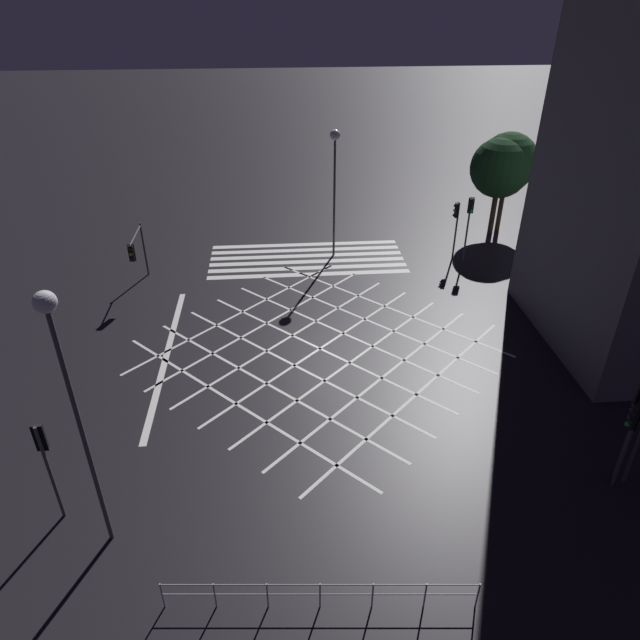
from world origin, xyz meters
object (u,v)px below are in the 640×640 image
Objects in this scene: traffic_light_nw_main at (630,429)px; street_lamp_west at (64,369)px; traffic_light_nw_cross at (635,413)px; traffic_light_sw_main at (456,219)px; traffic_light_ne_cross at (45,452)px; street_tree_near at (500,168)px; traffic_light_sw_cross at (470,216)px; street_tree_far at (508,162)px; street_lamp_far at (335,160)px; traffic_light_se_cross at (136,249)px.

traffic_light_nw_main is 0.41× the size of street_lamp_west.
street_lamp_west is (17.37, 1.26, 3.72)m from traffic_light_nw_cross.
traffic_light_ne_cross is at bearing 45.45° from traffic_light_sw_main.
traffic_light_nw_cross is 0.63× the size of street_tree_near.
traffic_light_nw_cross is at bearing -0.00° from traffic_light_sw_cross.
traffic_light_nw_main is at bearing 81.11° from street_tree_near.
street_tree_far is at bearing -100.30° from traffic_light_nw_main.
street_tree_near is (-3.99, -4.16, 1.85)m from traffic_light_sw_main.
traffic_light_nw_main is at bearing 142.98° from traffic_light_nw_cross.
street_lamp_far is 1.17× the size of street_tree_far.
traffic_light_sw_main is at bearing -44.55° from traffic_light_ne_cross.
street_lamp_west reaches higher than street_lamp_far.
traffic_light_se_cross is at bearing 1.36° from traffic_light_ne_cross.
street_lamp_west is 1.37× the size of street_tree_near.
traffic_light_ne_cross is 0.49× the size of street_lamp_far.
street_lamp_west is (17.37, 19.45, 3.69)m from traffic_light_sw_cross.
street_lamp_west is (16.68, 19.86, 3.99)m from traffic_light_sw_main.
traffic_light_se_cross is 0.49× the size of street_tree_far.
street_tree_near is (-22.84, -6.67, 2.07)m from traffic_light_se_cross.
street_tree_near is at bearing 34.28° from street_tree_far.
traffic_light_sw_cross is (-19.54, -2.10, 0.52)m from traffic_light_se_cross.
traffic_light_se_cross is 24.68m from street_tree_far.
traffic_light_sw_main is at bearing -130.04° from street_lamp_west.
traffic_light_se_cross is at bearing -83.88° from traffic_light_sw_cross.
traffic_light_se_cross is 0.80× the size of traffic_light_nw_cross.
street_lamp_far is at bearing -100.89° from traffic_light_sw_cross.
street_lamp_far is at bearing 22.31° from traffic_light_nw_cross.
traffic_light_sw_cross is 6.66m from street_tree_far.
street_lamp_far is at bearing 16.03° from street_tree_far.
traffic_light_nw_main is at bearing 111.05° from street_lamp_far.
traffic_light_ne_cross is at bearing 1.36° from traffic_light_se_cross.
street_lamp_west is 22.97m from street_lamp_far.
street_lamp_west is (17.04, 0.82, 4.05)m from traffic_light_nw_main.
traffic_light_nw_main is at bearing -177.26° from street_lamp_west.
street_lamp_far is (7.77, -20.19, 3.54)m from traffic_light_nw_main.
traffic_light_se_cross is 0.50× the size of street_tree_near.
traffic_light_se_cross is 0.42× the size of street_lamp_far.
traffic_light_nw_cross is (-19.54, 16.10, 0.49)m from traffic_light_se_cross.
traffic_light_sw_main is at bearing -120.52° from traffic_light_sw_cross.
traffic_light_ne_cross is at bearing 90.47° from traffic_light_nw_cross.
traffic_light_se_cross is 0.85× the size of traffic_light_ne_cross.
street_lamp_far is (8.10, -1.56, 3.19)m from traffic_light_sw_cross.
traffic_light_ne_cross is at bearing -31.70° from street_lamp_west.
traffic_light_nw_cross is at bearing 80.30° from street_tree_far.
traffic_light_se_cross is 23.88m from street_tree_near.
traffic_light_nw_cross is 0.64m from traffic_light_nw_main.
traffic_light_ne_cross is 0.57× the size of street_tree_far.
street_tree_far is (-3.97, -23.22, 1.84)m from traffic_light_nw_cross.
street_tree_near is at bearing -130.71° from street_lamp_west.
street_tree_near is (-20.67, -24.02, -2.13)m from street_lamp_west.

